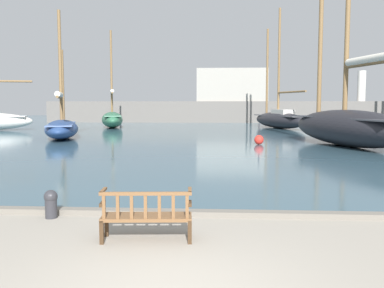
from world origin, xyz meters
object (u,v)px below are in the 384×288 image
at_px(park_bench, 147,215).
at_px(sailboat_far_starboard, 347,125).
at_px(sailboat_far_port, 112,118).
at_px(channel_buoy, 259,140).
at_px(sailboat_outer_port, 279,118).
at_px(mooring_bollard, 51,203).
at_px(sailboat_centre_channel, 62,127).

height_order(park_bench, sailboat_far_starboard, sailboat_far_starboard).
xyz_separation_m(sailboat_far_port, channel_buoy, (13.14, -17.64, -0.62)).
distance_m(sailboat_outer_port, mooring_bollard, 34.79).
bearing_deg(park_bench, sailboat_far_port, 105.09).
bearing_deg(sailboat_centre_channel, mooring_bollard, -70.12).
bearing_deg(sailboat_far_port, sailboat_centre_channel, -90.02).
distance_m(mooring_bollard, channel_buoy, 17.35).
bearing_deg(sailboat_outer_port, sailboat_far_port, 178.39).
xyz_separation_m(sailboat_far_starboard, mooring_bollard, (-10.76, -15.77, -0.95)).
distance_m(park_bench, sailboat_far_starboard, 19.14).
relative_size(sailboat_centre_channel, sailboat_outer_port, 0.75).
bearing_deg(sailboat_far_port, mooring_bollard, -77.98).
bearing_deg(sailboat_centre_channel, sailboat_far_starboard, -13.22).
xyz_separation_m(sailboat_centre_channel, mooring_bollard, (7.23, -20.00, -0.54)).
relative_size(sailboat_far_starboard, sailboat_outer_port, 1.08).
bearing_deg(park_bench, sailboat_outer_port, 78.41).
xyz_separation_m(park_bench, sailboat_far_port, (-9.53, 35.33, 0.52)).
distance_m(sailboat_centre_channel, sailboat_far_port, 13.95).
bearing_deg(sailboat_far_port, sailboat_far_starboard, -45.29).
bearing_deg(channel_buoy, sailboat_far_starboard, -6.32).
relative_size(park_bench, sailboat_far_port, 0.17).
height_order(sailboat_centre_channel, sailboat_far_starboard, sailboat_far_starboard).
bearing_deg(sailboat_centre_channel, channel_buoy, -15.68).
height_order(park_bench, sailboat_outer_port, sailboat_outer_port).
bearing_deg(sailboat_outer_port, sailboat_far_starboard, -85.74).
xyz_separation_m(mooring_bollard, channel_buoy, (5.91, 16.31, 0.03)).
xyz_separation_m(park_bench, mooring_bollard, (-2.30, 1.38, -0.13)).
distance_m(sailboat_far_starboard, channel_buoy, 4.97).
bearing_deg(sailboat_far_starboard, sailboat_far_port, 134.71).
height_order(sailboat_centre_channel, sailboat_outer_port, sailboat_outer_port).
bearing_deg(sailboat_outer_port, channel_buoy, -101.63).
height_order(mooring_bollard, channel_buoy, channel_buoy).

